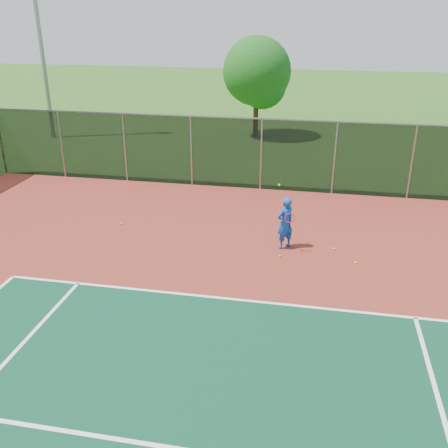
# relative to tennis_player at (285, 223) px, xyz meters

# --- Properties ---
(ground) EXTENTS (120.00, 120.00, 0.00)m
(ground) POSITION_rel_tennis_player_xyz_m (1.53, -6.43, -0.87)
(ground) COLOR #275317
(ground) RESTS_ON ground
(court_apron) EXTENTS (30.00, 20.00, 0.02)m
(court_apron) POSITION_rel_tennis_player_xyz_m (1.53, -4.43, -0.86)
(court_apron) COLOR maroon
(court_apron) RESTS_ON ground
(fence_back) EXTENTS (30.00, 0.06, 3.03)m
(fence_back) POSITION_rel_tennis_player_xyz_m (1.53, 5.57, 0.69)
(fence_back) COLOR black
(fence_back) RESTS_ON court_apron
(tennis_player) EXTENTS (0.73, 0.78, 2.10)m
(tennis_player) POSITION_rel_tennis_player_xyz_m (0.00, 0.00, 0.00)
(tennis_player) COLOR #1242AD
(tennis_player) RESTS_ON court_apron
(practice_ball_0) EXTENTS (0.07, 0.07, 0.07)m
(practice_ball_0) POSITION_rel_tennis_player_xyz_m (2.22, -0.73, -0.82)
(practice_ball_0) COLOR yellow
(practice_ball_0) RESTS_ON court_apron
(practice_ball_1) EXTENTS (0.07, 0.07, 0.07)m
(practice_ball_1) POSITION_rel_tennis_player_xyz_m (-0.07, -0.71, -0.82)
(practice_ball_1) COLOR yellow
(practice_ball_1) RESTS_ON court_apron
(practice_ball_3) EXTENTS (0.07, 0.07, 0.07)m
(practice_ball_3) POSITION_rel_tennis_player_xyz_m (1.60, 0.13, -0.82)
(practice_ball_3) COLOR yellow
(practice_ball_3) RESTS_ON court_apron
(practice_ball_6) EXTENTS (0.07, 0.07, 0.07)m
(practice_ball_6) POSITION_rel_tennis_player_xyz_m (-5.84, 0.77, -0.82)
(practice_ball_6) COLOR yellow
(practice_ball_6) RESTS_ON court_apron
(floodlight_nw) EXTENTS (0.90, 0.40, 13.29)m
(floodlight_nw) POSITION_rel_tennis_player_xyz_m (-14.93, 12.71, 6.56)
(floodlight_nw) COLOR gray
(floodlight_nw) RESTS_ON ground
(tree_back_left) EXTENTS (3.95, 3.95, 5.81)m
(tree_back_left) POSITION_rel_tennis_player_xyz_m (-2.86, 15.09, 2.77)
(tree_back_left) COLOR #341E13
(tree_back_left) RESTS_ON ground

